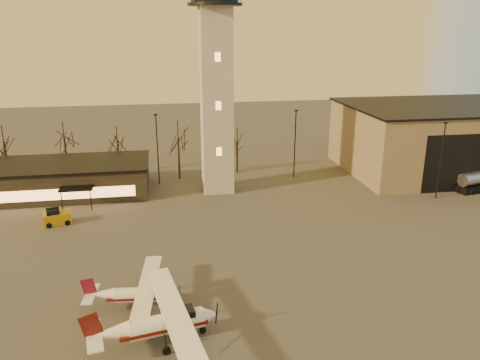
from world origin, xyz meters
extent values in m
plane|color=#43413E|center=(0.00, 0.00, 0.00)|extent=(220.00, 220.00, 0.00)
cube|color=#A19E99|center=(0.00, 30.00, 12.00)|extent=(4.00, 4.00, 24.00)
cylinder|color=black|center=(0.00, 30.00, 24.15)|extent=(6.80, 6.80, 0.30)
cube|color=#887359|center=(36.00, 34.00, 5.00)|extent=(30.00, 20.00, 10.00)
cube|color=black|center=(36.00, 34.00, 10.15)|extent=(30.60, 20.60, 0.30)
cube|color=black|center=(-22.00, 32.00, 2.00)|extent=(25.00, 10.00, 4.00)
cube|color=black|center=(-22.00, 32.00, 4.15)|extent=(25.40, 10.40, 0.30)
cube|color=#FFA759|center=(-22.00, 26.98, 1.60)|extent=(22.00, 0.08, 1.40)
cube|color=black|center=(-18.00, 26.00, 2.60)|extent=(4.00, 2.00, 0.20)
cylinder|color=black|center=(-8.00, 34.00, 5.00)|extent=(0.16, 0.16, 10.00)
cube|color=black|center=(-8.00, 34.00, 10.05)|extent=(0.50, 0.25, 0.18)
cylinder|color=black|center=(12.00, 34.00, 5.00)|extent=(0.16, 0.16, 10.00)
cube|color=black|center=(12.00, 34.00, 10.05)|extent=(0.50, 0.25, 0.18)
cylinder|color=black|center=(28.00, 22.00, 5.00)|extent=(0.16, 0.16, 10.00)
cube|color=black|center=(28.00, 22.00, 10.05)|extent=(0.50, 0.25, 0.18)
cylinder|color=black|center=(-30.00, 40.00, 2.87)|extent=(0.28, 0.28, 5.74)
cylinder|color=black|center=(-14.00, 40.00, 2.62)|extent=(0.28, 0.28, 5.25)
cylinder|color=black|center=(-5.00, 36.00, 3.08)|extent=(0.28, 0.28, 6.16)
cylinder|color=black|center=(4.00, 38.00, 2.48)|extent=(0.28, 0.28, 4.97)
cylinder|color=black|center=(-22.00, 42.00, 2.80)|extent=(0.28, 0.28, 5.60)
cylinder|color=white|center=(-7.55, -2.15, 1.43)|extent=(5.45, 2.44, 1.49)
cone|color=white|center=(-4.51, -1.58, 1.43)|extent=(1.28, 1.58, 1.42)
cone|color=white|center=(-11.37, -2.88, 1.60)|extent=(2.93, 1.75, 1.26)
cube|color=black|center=(-6.42, -1.94, 1.94)|extent=(1.91, 1.50, 0.80)
cube|color=#58110C|center=(-7.77, -2.19, 1.37)|extent=(6.35, 2.65, 0.25)
cube|color=white|center=(-6.98, -2.05, 2.32)|extent=(4.03, 12.68, 0.16)
cube|color=white|center=(-12.38, -3.07, 1.72)|extent=(1.71, 3.90, 0.09)
cube|color=#58110C|center=(-12.49, -3.09, 2.52)|extent=(1.58, 0.39, 1.94)
cylinder|color=white|center=(-9.43, 2.46, 1.16)|extent=(4.35, 1.62, 1.20)
cone|color=white|center=(-6.94, 2.21, 1.16)|extent=(0.94, 1.22, 1.15)
cone|color=white|center=(-12.56, 2.78, 1.29)|extent=(2.31, 1.23, 1.02)
cube|color=black|center=(-8.51, 2.37, 1.57)|extent=(1.48, 1.10, 0.65)
cube|color=#590C1E|center=(-9.61, 2.48, 1.11)|extent=(5.09, 1.73, 0.20)
cube|color=white|center=(-8.97, 2.42, 1.88)|extent=(2.40, 10.26, 0.13)
cube|color=white|center=(-13.38, 2.86, 1.39)|extent=(1.13, 3.12, 0.07)
cube|color=#590C1E|center=(-13.48, 2.87, 2.03)|extent=(1.28, 0.20, 1.57)
cube|color=black|center=(35.79, 24.00, 0.48)|extent=(7.76, 3.85, 0.97)
cylinder|color=silver|center=(34.76, 23.74, 1.85)|extent=(5.22, 2.98, 1.85)
cube|color=#BF8D0B|center=(-19.51, 21.21, 0.69)|extent=(3.25, 2.27, 1.37)
cube|color=black|center=(-19.89, 21.11, 1.47)|extent=(1.68, 1.68, 0.78)
camera|label=1|loc=(-7.08, -30.93, 21.34)|focal=35.00mm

